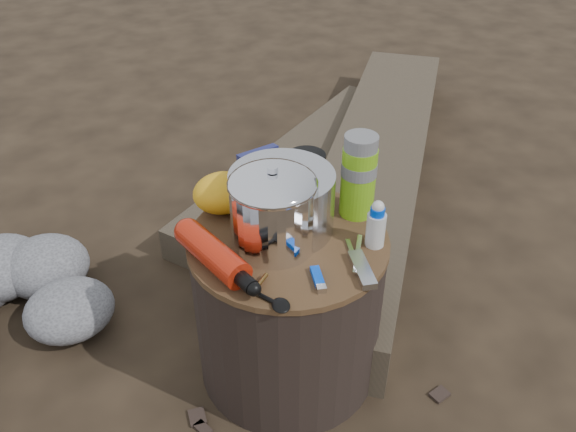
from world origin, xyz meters
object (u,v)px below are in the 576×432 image
object	(u,v)px
thermos	(359,176)
travel_mug	(306,179)
stump	(288,306)
camping_pot	(273,209)
log_main	(376,166)
fuel_bottle	(213,254)

from	to	relation	value
thermos	travel_mug	world-z (taller)	thermos
stump	thermos	size ratio (longest dim) A/B	2.25
thermos	travel_mug	bearing A→B (deg)	140.11
camping_pot	travel_mug	world-z (taller)	camping_pot
log_main	camping_pot	size ratio (longest dim) A/B	10.64
stump	travel_mug	size ratio (longest dim) A/B	3.53
log_main	travel_mug	distance (m)	0.89
camping_pot	stump	bearing A→B (deg)	10.21
camping_pot	thermos	size ratio (longest dim) A/B	0.93
fuel_bottle	stump	bearing A→B (deg)	-9.64
log_main	fuel_bottle	bearing A→B (deg)	-101.68
log_main	thermos	bearing A→B (deg)	-87.47
stump	fuel_bottle	bearing A→B (deg)	-167.40
fuel_bottle	thermos	xyz separation A→B (m)	(0.36, 0.09, 0.07)
stump	camping_pot	distance (m)	0.30
camping_pot	travel_mug	distance (m)	0.19
stump	camping_pot	xyz separation A→B (m)	(-0.04, -0.01, 0.30)
stump	thermos	xyz separation A→B (m)	(0.19, 0.05, 0.31)
fuel_bottle	thermos	size ratio (longest dim) A/B	1.28
log_main	camping_pot	distance (m)	1.07
thermos	travel_mug	xyz separation A→B (m)	(-0.10, 0.08, -0.04)
log_main	fuel_bottle	size ratio (longest dim) A/B	7.74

